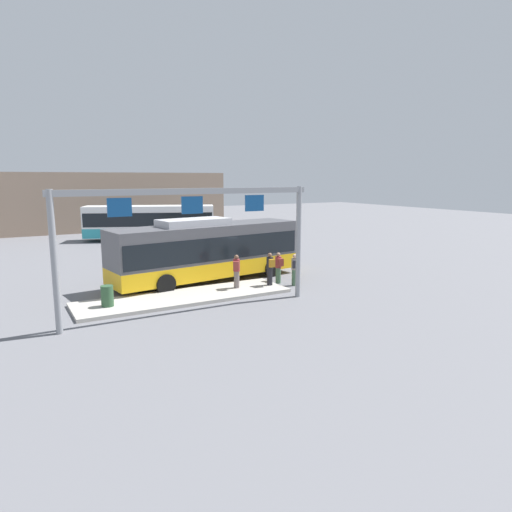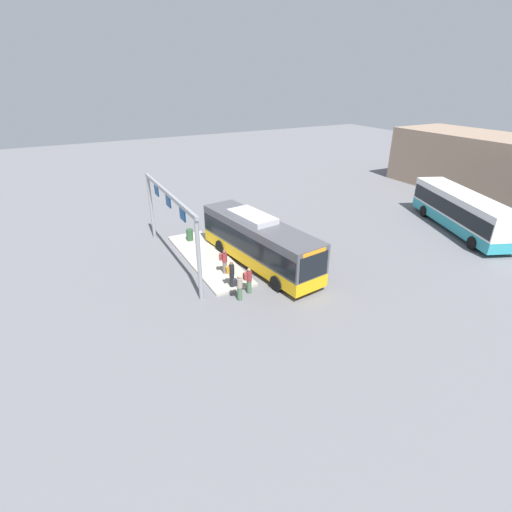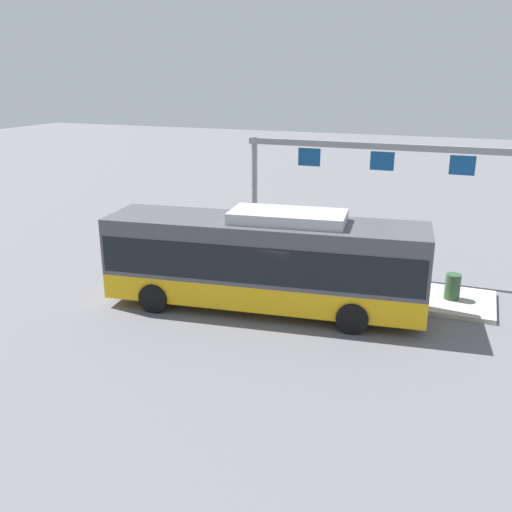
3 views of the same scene
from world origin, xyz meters
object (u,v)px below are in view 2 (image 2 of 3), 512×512
object	(u,v)px
bus_main	(259,240)
trash_bin	(190,235)
person_waiting_near	(249,280)
bus_background_left	(462,210)
person_boarding	(239,287)
person_waiting_mid	(231,273)
person_waiting_far	(224,261)

from	to	relation	value
bus_main	trash_bin	xyz separation A→B (m)	(-5.93, -2.90, -1.20)
bus_main	person_waiting_near	bearing A→B (deg)	-44.98
person_waiting_near	bus_background_left	bearing A→B (deg)	6.35
bus_main	person_boarding	distance (m)	4.86
person_waiting_near	bus_main	bearing A→B (deg)	56.43
person_boarding	trash_bin	xyz separation A→B (m)	(-9.46, 0.31, -0.28)
person_boarding	person_waiting_mid	bearing A→B (deg)	111.51
trash_bin	bus_background_left	bearing A→B (deg)	68.56
person_waiting_mid	bus_main	bearing A→B (deg)	41.19
bus_background_left	person_waiting_far	bearing A→B (deg)	-72.61
bus_background_left	trash_bin	size ratio (longest dim) A/B	12.72
person_waiting_far	trash_bin	size ratio (longest dim) A/B	1.86
person_waiting_near	trash_bin	size ratio (longest dim) A/B	1.86
bus_background_left	person_waiting_far	size ratio (longest dim) A/B	6.86
bus_background_left	trash_bin	world-z (taller)	bus_background_left
person_boarding	bus_main	bearing A→B (deg)	75.62
bus_main	trash_bin	size ratio (longest dim) A/B	12.07
person_waiting_far	trash_bin	bearing A→B (deg)	123.18
person_waiting_mid	person_waiting_far	bearing A→B (deg)	86.10
bus_background_left	trash_bin	bearing A→B (deg)	-88.89
trash_bin	person_boarding	bearing A→B (deg)	-1.88
bus_background_left	person_boarding	size ratio (longest dim) A/B	6.86
person_waiting_mid	trash_bin	bearing A→B (deg)	95.31
person_boarding	bus_background_left	bearing A→B (deg)	31.45
person_waiting_near	person_waiting_far	xyz separation A→B (m)	(-2.71, -0.37, 0.16)
person_boarding	trash_bin	distance (m)	9.47
person_boarding	trash_bin	world-z (taller)	person_boarding
person_boarding	person_waiting_near	distance (m)	0.96
person_waiting_near	person_waiting_mid	xyz separation A→B (m)	(-0.96, -0.69, 0.16)
person_boarding	person_waiting_far	distance (m)	3.20
person_waiting_near	trash_bin	world-z (taller)	person_waiting_near
bus_main	trash_bin	distance (m)	6.71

